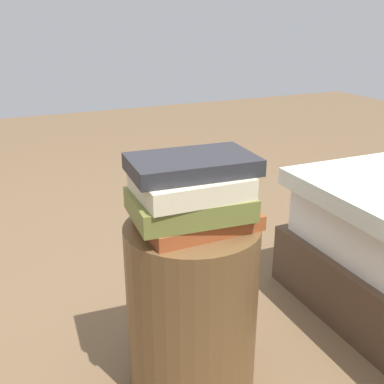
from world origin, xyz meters
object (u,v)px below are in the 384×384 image
at_px(book_olive, 189,204).
at_px(book_charcoal, 193,165).
at_px(side_table, 192,306).
at_px(book_rust, 198,220).
at_px(book_cream, 190,184).

height_order(book_olive, book_charcoal, book_charcoal).
relative_size(side_table, book_charcoal, 1.59).
bearing_deg(book_olive, book_rust, -179.22).
bearing_deg(book_rust, book_olive, -5.09).
relative_size(book_rust, book_olive, 1.00).
bearing_deg(book_charcoal, side_table, -67.95).
bearing_deg(side_table, book_rust, 138.47).
distance_m(side_table, book_olive, 0.30).
distance_m(book_rust, book_cream, 0.10).
xyz_separation_m(book_rust, book_olive, (0.02, -0.00, 0.05)).
distance_m(book_rust, book_olive, 0.05).
bearing_deg(side_table, book_charcoal, 108.07).
relative_size(book_olive, book_cream, 1.10).
height_order(book_rust, book_charcoal, book_charcoal).
bearing_deg(book_rust, book_cream, -2.21).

